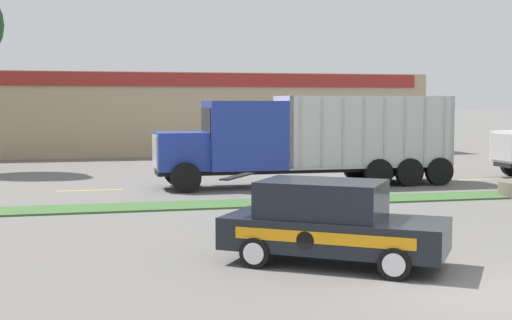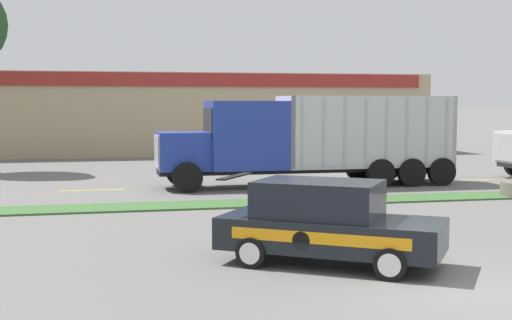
# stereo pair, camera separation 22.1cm
# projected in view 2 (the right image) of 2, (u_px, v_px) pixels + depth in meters

# --- Properties ---
(ground_plane) EXTENTS (600.00, 600.00, 0.00)m
(ground_plane) POSITION_uv_depth(u_px,v_px,m) (466.00, 288.00, 12.41)
(ground_plane) COLOR slate
(grass_verge) EXTENTS (120.00, 1.72, 0.06)m
(grass_verge) POSITION_uv_depth(u_px,v_px,m) (294.00, 202.00, 22.95)
(grass_verge) COLOR #3D6633
(grass_verge) RESTS_ON ground_plane
(centre_line_3) EXTENTS (2.40, 0.14, 0.01)m
(centre_line_3) POSITION_uv_depth(u_px,v_px,m) (92.00, 190.00, 26.26)
(centre_line_3) COLOR yellow
(centre_line_3) RESTS_ON ground_plane
(centre_line_4) EXTENTS (2.40, 0.14, 0.01)m
(centre_line_4) POSITION_uv_depth(u_px,v_px,m) (236.00, 186.00, 27.46)
(centre_line_4) COLOR yellow
(centre_line_4) RESTS_ON ground_plane
(centre_line_5) EXTENTS (2.40, 0.14, 0.01)m
(centre_line_5) POSITION_uv_depth(u_px,v_px,m) (367.00, 183.00, 28.66)
(centre_line_5) COLOR yellow
(centre_line_5) RESTS_ON ground_plane
(centre_line_6) EXTENTS (2.40, 0.14, 0.01)m
(centre_line_6) POSITION_uv_depth(u_px,v_px,m) (488.00, 179.00, 29.86)
(centre_line_6) COLOR yellow
(centre_line_6) RESTS_ON ground_plane
(dump_truck_mid) EXTENTS (11.53, 2.62, 3.48)m
(dump_truck_mid) POSITION_uv_depth(u_px,v_px,m) (281.00, 143.00, 27.32)
(dump_truck_mid) COLOR black
(dump_truck_mid) RESTS_ON ground_plane
(rally_car) EXTENTS (4.65, 3.99, 1.70)m
(rally_car) POSITION_uv_depth(u_px,v_px,m) (327.00, 222.00, 14.20)
(rally_car) COLOR black
(rally_car) RESTS_ON ground_plane
(store_building_backdrop) EXTENTS (34.66, 12.10, 5.02)m
(store_building_backdrop) POSITION_uv_depth(u_px,v_px,m) (151.00, 113.00, 47.65)
(store_building_backdrop) COLOR tan
(store_building_backdrop) RESTS_ON ground_plane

